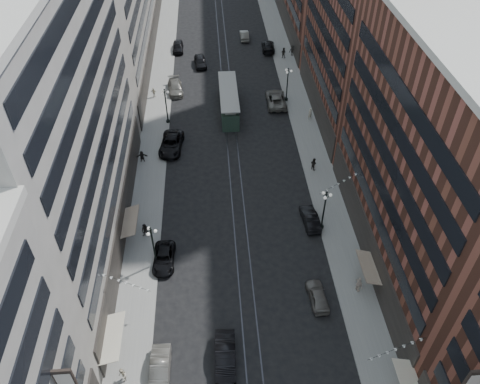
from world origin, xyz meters
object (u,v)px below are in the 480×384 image
object	(u,v)px
car_5	(225,356)
car_12	(268,46)
car_10	(310,218)
pedestrian_extra_1	(122,375)
car_11	(276,99)
pedestrian_4	(359,284)
car_14	(244,35)
pedestrian_2	(145,231)
car_9	(178,47)
lamppost_sw_far	(153,245)
pedestrian_9	(292,50)
pedestrian_8	(310,114)
lamppost_se_mid	(287,83)
car_7	(171,144)
car_13	(200,62)
pedestrian_5	(142,156)
streetcar	(229,101)
pedestrian_6	(154,92)
car_2	(164,258)
car_8	(175,87)
car_1	(160,370)
lamppost_sw_mid	(166,105)
pedestrian_extra_0	(283,53)
pedestrian_7	(314,164)
lamppost_se_far	(324,209)
car_4	(318,296)

from	to	relation	value
car_5	car_12	size ratio (longest dim) A/B	0.91
car_10	pedestrian_extra_1	size ratio (longest dim) A/B	2.70
car_11	pedestrian_extra_1	size ratio (longest dim) A/B	3.77
pedestrian_4	car_14	size ratio (longest dim) A/B	0.42
pedestrian_2	car_9	distance (m)	47.21
car_10	car_12	distance (m)	45.21
car_10	lamppost_sw_far	bearing A→B (deg)	11.93
car_12	pedestrian_9	distance (m)	4.92
car_11	pedestrian_8	xyz separation A→B (m)	(4.44, -4.88, 0.21)
lamppost_se_mid	car_7	xyz separation A→B (m)	(-17.60, -11.54, -2.23)
car_12	car_13	bearing A→B (deg)	26.44
pedestrian_2	car_14	bearing A→B (deg)	91.38
car_12	pedestrian_5	world-z (taller)	pedestrian_5
pedestrian_4	car_13	distance (m)	51.99
streetcar	pedestrian_5	bearing A→B (deg)	-135.03
car_10	pedestrian_6	xyz separation A→B (m)	(-19.78, 29.44, 0.19)
pedestrian_8	pedestrian_5	bearing A→B (deg)	-1.05
pedestrian_4	pedestrian_6	xyz separation A→B (m)	(-22.81, 39.25, -0.19)
car_2	car_10	xyz separation A→B (m)	(16.46, 4.70, 0.08)
car_5	pedestrian_9	size ratio (longest dim) A/B	2.64
pedestrian_4	streetcar	bearing A→B (deg)	-0.19
car_8	pedestrian_6	distance (m)	3.70
lamppost_sw_far	car_1	size ratio (longest dim) A/B	1.17
car_5	pedestrian_extra_1	xyz separation A→B (m)	(-8.74, -1.19, 0.15)
streetcar	pedestrian_extra_1	distance (m)	43.99
pedestrian_4	pedestrian_8	world-z (taller)	pedestrian_4
lamppost_se_mid	car_1	size ratio (longest dim) A/B	1.17
lamppost_sw_mid	car_11	distance (m)	17.31
lamppost_sw_far	pedestrian_9	bearing A→B (deg)	65.44
lamppost_sw_mid	pedestrian_4	distance (m)	37.81
pedestrian_2	pedestrian_extra_0	size ratio (longest dim) A/B	0.99
pedestrian_7	car_7	bearing A→B (deg)	32.65
streetcar	pedestrian_6	bearing A→B (deg)	159.07
car_7	pedestrian_5	bearing A→B (deg)	-138.19
lamppost_se_far	pedestrian_5	bearing A→B (deg)	147.17
pedestrian_8	pedestrian_extra_1	size ratio (longest dim) A/B	1.12
car_11	pedestrian_7	size ratio (longest dim) A/B	3.63
car_4	pedestrian_6	bearing A→B (deg)	-68.76
car_13	pedestrian_6	world-z (taller)	pedestrian_6
lamppost_sw_far	pedestrian_extra_0	distance (m)	50.87
car_9	car_4	bearing A→B (deg)	-75.58
car_14	car_10	bearing A→B (deg)	94.41
lamppost_se_far	car_12	size ratio (longest dim) A/B	0.99
pedestrian_8	car_5	bearing A→B (deg)	48.62
car_7	pedestrian_8	bearing A→B (deg)	22.44
lamppost_se_far	car_12	bearing A→B (deg)	90.99
car_4	car_14	xyz separation A→B (m)	(-2.52, 61.06, 0.05)
car_10	car_13	world-z (taller)	car_13
car_4	lamppost_sw_mid	bearing A→B (deg)	-67.44
car_2	pedestrian_9	xyz separation A→B (m)	(20.90, 47.21, 0.45)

